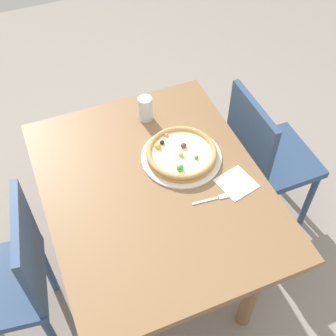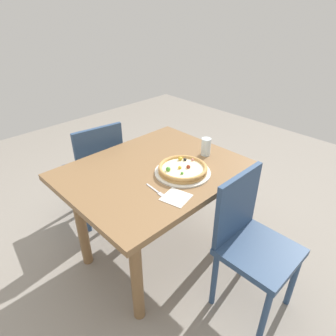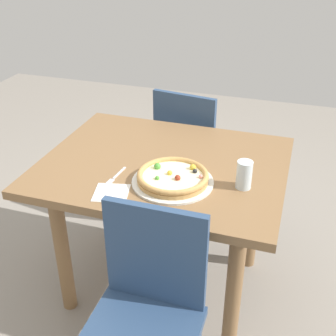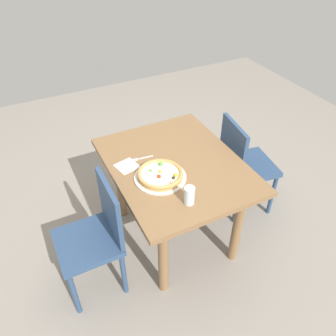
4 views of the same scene
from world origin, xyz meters
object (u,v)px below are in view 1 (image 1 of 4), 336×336
(chair_far, at_px, (265,157))
(napkin, at_px, (236,183))
(plate, at_px, (181,157))
(chair_near, at_px, (11,279))
(drinking_glass, at_px, (145,109))
(fork, at_px, (215,198))
(dining_table, at_px, (155,202))
(pizza, at_px, (181,153))

(chair_far, height_order, napkin, chair_far)
(plate, bearing_deg, chair_near, -80.60)
(chair_far, bearing_deg, napkin, -51.99)
(drinking_glass, xyz_separation_m, napkin, (0.51, 0.21, -0.06))
(fork, relative_size, napkin, 1.18)
(dining_table, relative_size, fork, 6.74)
(plate, relative_size, napkin, 2.50)
(chair_near, height_order, drinking_glass, chair_near)
(chair_near, xyz_separation_m, napkin, (0.08, 0.98, 0.26))
(plate, height_order, napkin, plate)
(chair_near, bearing_deg, pizza, -72.21)
(fork, bearing_deg, plate, 103.93)
(drinking_glass, bearing_deg, plate, 10.96)
(dining_table, bearing_deg, napkin, 69.21)
(dining_table, bearing_deg, plate, 120.07)
(dining_table, bearing_deg, drinking_glass, 164.49)
(dining_table, relative_size, chair_near, 1.25)
(plate, relative_size, pizza, 1.15)
(chair_far, distance_m, napkin, 0.51)
(dining_table, height_order, fork, fork)
(fork, bearing_deg, pizza, 104.08)
(drinking_glass, bearing_deg, pizza, 10.83)
(dining_table, distance_m, plate, 0.23)
(plate, height_order, fork, plate)
(plate, xyz_separation_m, pizza, (-0.00, -0.00, 0.03))
(pizza, relative_size, drinking_glass, 2.51)
(fork, height_order, napkin, fork)
(chair_near, bearing_deg, plate, -72.22)
(chair_near, bearing_deg, dining_table, -78.00)
(dining_table, height_order, drinking_glass, drinking_glass)
(fork, bearing_deg, chair_far, 38.97)
(napkin, bearing_deg, pizza, -144.22)
(dining_table, height_order, chair_far, chair_far)
(chair_near, distance_m, chair_far, 1.34)
(napkin, bearing_deg, chair_near, -94.61)
(chair_near, distance_m, plate, 0.88)
(chair_far, distance_m, drinking_glass, 0.68)
(pizza, bearing_deg, chair_far, 96.06)
(dining_table, relative_size, chair_far, 1.25)
(plate, distance_m, fork, 0.26)
(dining_table, bearing_deg, chair_near, -86.37)
(fork, xyz_separation_m, napkin, (-0.04, 0.12, -0.00))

